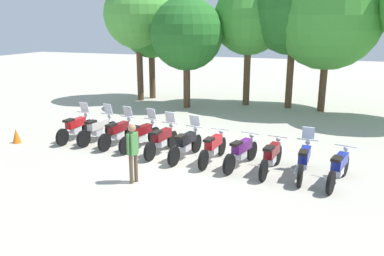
% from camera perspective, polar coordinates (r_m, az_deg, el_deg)
% --- Properties ---
extents(ground_plane, '(80.00, 80.00, 0.00)m').
position_cam_1_polar(ground_plane, '(13.16, -0.74, -4.32)').
color(ground_plane, '#ADA899').
extents(motorcycle_0, '(0.62, 2.19, 1.37)m').
position_cam_1_polar(motorcycle_0, '(15.66, -16.69, 0.18)').
color(motorcycle_0, black).
rests_on(motorcycle_0, ground_plane).
extents(motorcycle_1, '(0.67, 2.18, 1.37)m').
position_cam_1_polar(motorcycle_1, '(15.18, -13.59, -0.06)').
color(motorcycle_1, black).
rests_on(motorcycle_1, ground_plane).
extents(motorcycle_2, '(0.65, 2.19, 1.37)m').
position_cam_1_polar(motorcycle_2, '(14.57, -10.75, -0.53)').
color(motorcycle_2, black).
rests_on(motorcycle_2, ground_plane).
extents(motorcycle_3, '(0.78, 2.15, 1.37)m').
position_cam_1_polar(motorcycle_3, '(14.07, -7.48, -0.94)').
color(motorcycle_3, black).
rests_on(motorcycle_3, ground_plane).
extents(motorcycle_4, '(0.62, 2.19, 1.37)m').
position_cam_1_polar(motorcycle_4, '(13.43, -4.43, -1.64)').
color(motorcycle_4, black).
rests_on(motorcycle_4, ground_plane).
extents(motorcycle_5, '(0.68, 2.18, 1.37)m').
position_cam_1_polar(motorcycle_5, '(12.92, -0.87, -2.27)').
color(motorcycle_5, black).
rests_on(motorcycle_5, ground_plane).
extents(motorcycle_6, '(0.62, 2.19, 0.99)m').
position_cam_1_polar(motorcycle_6, '(12.60, 3.14, -2.81)').
color(motorcycle_6, black).
rests_on(motorcycle_6, ground_plane).
extents(motorcycle_7, '(0.80, 2.15, 0.99)m').
position_cam_1_polar(motorcycle_7, '(12.27, 7.28, -3.42)').
color(motorcycle_7, black).
rests_on(motorcycle_7, ground_plane).
extents(motorcycle_8, '(0.66, 2.19, 0.99)m').
position_cam_1_polar(motorcycle_8, '(11.99, 11.59, -4.05)').
color(motorcycle_8, black).
rests_on(motorcycle_8, ground_plane).
extents(motorcycle_9, '(0.62, 2.19, 1.37)m').
position_cam_1_polar(motorcycle_9, '(11.88, 16.14, -4.47)').
color(motorcycle_9, black).
rests_on(motorcycle_9, ground_plane).
extents(motorcycle_10, '(0.79, 2.15, 0.99)m').
position_cam_1_polar(motorcycle_10, '(11.63, 20.77, -5.37)').
color(motorcycle_10, black).
rests_on(motorcycle_10, ground_plane).
extents(person_0, '(0.29, 0.40, 1.72)m').
position_cam_1_polar(person_0, '(10.93, -8.69, -3.01)').
color(person_0, brown).
rests_on(person_0, ground_plane).
extents(tree_0, '(3.82, 3.82, 6.77)m').
position_cam_1_polar(tree_0, '(22.85, -7.93, 16.09)').
color(tree_0, brown).
rests_on(tree_0, ground_plane).
extents(tree_1, '(3.25, 3.25, 5.66)m').
position_cam_1_polar(tree_1, '(23.41, -6.04, 14.09)').
color(tree_1, brown).
rests_on(tree_1, ground_plane).
extents(tree_2, '(3.76, 3.76, 5.75)m').
position_cam_1_polar(tree_2, '(20.56, -0.80, 13.63)').
color(tree_2, brown).
rests_on(tree_2, ground_plane).
extents(tree_3, '(3.76, 3.76, 6.48)m').
position_cam_1_polar(tree_3, '(21.46, 8.34, 15.47)').
color(tree_3, brown).
rests_on(tree_3, ground_plane).
extents(tree_4, '(4.52, 4.52, 7.29)m').
position_cam_1_polar(tree_4, '(21.12, 14.76, 16.34)').
color(tree_4, brown).
rests_on(tree_4, ground_plane).
extents(tree_5, '(5.23, 5.23, 7.35)m').
position_cam_1_polar(tree_5, '(20.76, 19.45, 15.23)').
color(tree_5, brown).
rests_on(tree_5, ground_plane).
extents(traffic_cone, '(0.32, 0.32, 0.55)m').
position_cam_1_polar(traffic_cone, '(16.09, -24.39, -1.05)').
color(traffic_cone, orange).
rests_on(traffic_cone, ground_plane).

